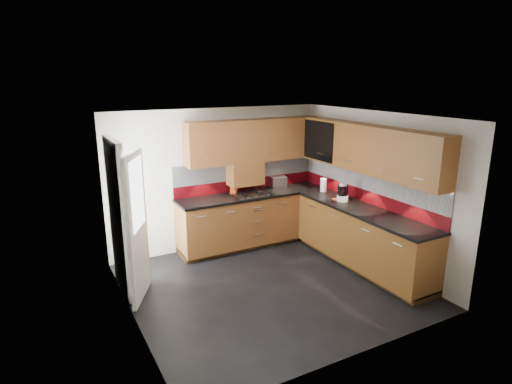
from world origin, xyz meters
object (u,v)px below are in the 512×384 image
gas_hob (250,194)px  toaster (278,182)px  utensil_pot (234,188)px  food_processor (343,193)px

gas_hob → toaster: 0.72m
gas_hob → utensil_pot: (-0.22, 0.18, 0.08)m
gas_hob → food_processor: food_processor is taller
utensil_pot → food_processor: (1.36, -1.25, 0.04)m
utensil_pot → toaster: size_ratio=1.48×
toaster → food_processor: size_ratio=1.01×
gas_hob → food_processor: 1.57m
utensil_pot → food_processor: 1.85m
gas_hob → toaster: bearing=15.4°
gas_hob → toaster: toaster is taller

